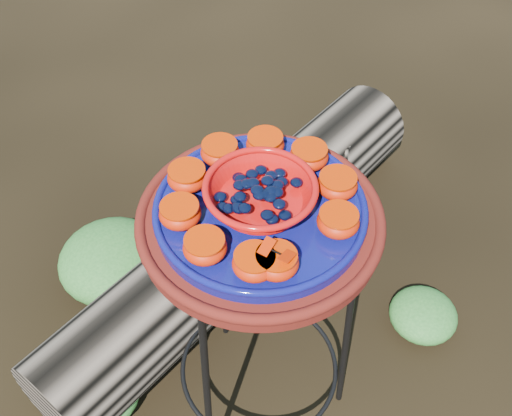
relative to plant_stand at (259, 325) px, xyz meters
name	(u,v)px	position (x,y,z in m)	size (l,w,h in m)	color
ground	(259,393)	(0.00, 0.00, -0.35)	(60.00, 60.00, 0.00)	black
plant_stand	(259,325)	(0.00, 0.00, 0.00)	(0.44, 0.44, 0.70)	black
terracotta_saucer	(260,223)	(0.00, 0.00, 0.37)	(0.47, 0.47, 0.04)	#521511
cobalt_plate	(260,211)	(0.00, 0.00, 0.40)	(0.40, 0.40, 0.03)	#060E4F
red_bowl	(260,197)	(0.00, 0.00, 0.44)	(0.20, 0.20, 0.06)	red
glass_gems	(260,181)	(0.00, 0.00, 0.48)	(0.16, 0.16, 0.03)	black
orange_half_0	(276,262)	(-0.04, -0.14, 0.44)	(0.08, 0.08, 0.04)	#C00B00
orange_half_1	(338,222)	(0.10, -0.11, 0.44)	(0.08, 0.08, 0.04)	#C00B00
orange_half_2	(337,185)	(0.15, -0.03, 0.44)	(0.08, 0.08, 0.04)	#C00B00
orange_half_3	(309,156)	(0.14, 0.06, 0.44)	(0.08, 0.08, 0.04)	#C00B00
orange_half_4	(265,144)	(0.08, 0.13, 0.44)	(0.08, 0.08, 0.04)	#C00B00
orange_half_5	(220,152)	(-0.01, 0.15, 0.44)	(0.08, 0.08, 0.04)	#C00B00
orange_half_6	(187,177)	(-0.10, 0.11, 0.44)	(0.08, 0.08, 0.04)	#C00B00
orange_half_7	(180,214)	(-0.15, 0.03, 0.44)	(0.08, 0.08, 0.04)	#C00B00
orange_half_8	(205,247)	(-0.14, -0.06, 0.44)	(0.08, 0.08, 0.04)	#C00B00
orange_half_9	(255,263)	(-0.08, -0.13, 0.44)	(0.08, 0.08, 0.04)	#C00B00
butterfly	(277,252)	(-0.04, -0.14, 0.46)	(0.07, 0.05, 0.01)	red
driftwood_log	(240,237)	(0.15, 0.43, -0.21)	(1.46, 0.38, 0.27)	black
foliage_left	(97,390)	(-0.40, 0.17, -0.29)	(0.23, 0.23, 0.12)	#256423
foliage_right	(423,314)	(0.53, -0.02, -0.30)	(0.20, 0.20, 0.10)	#256423
foliage_back	(112,259)	(-0.23, 0.56, -0.27)	(0.33, 0.33, 0.17)	#256423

